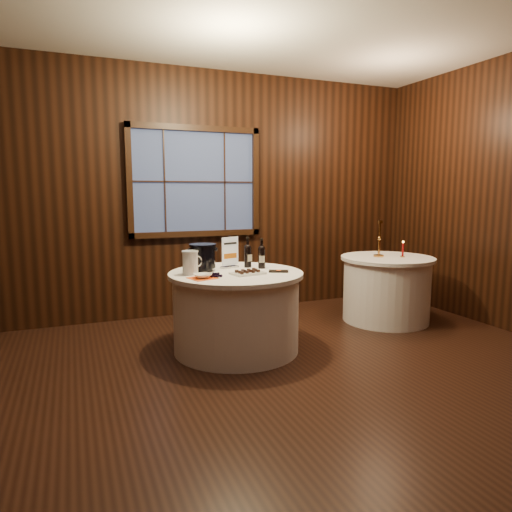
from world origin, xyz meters
name	(u,v)px	position (x,y,z in m)	size (l,w,h in m)	color
ground	(280,391)	(0.00, 0.00, 0.00)	(6.00, 6.00, 0.00)	black
back_wall	(195,190)	(0.00, 2.48, 1.54)	(6.00, 0.10, 3.00)	black
main_table	(236,311)	(0.00, 1.00, 0.39)	(1.28, 1.28, 0.77)	white
side_table	(386,289)	(2.00, 1.30, 0.39)	(1.08, 1.08, 0.77)	white
sign_stand	(230,257)	(0.03, 1.26, 0.88)	(0.19, 0.14, 0.32)	#B0B0B7
port_bottle_left	(248,254)	(0.21, 1.22, 0.90)	(0.07, 0.08, 0.31)	black
port_bottle_right	(262,255)	(0.31, 1.11, 0.90)	(0.07, 0.08, 0.30)	black
ice_bucket	(203,257)	(-0.27, 1.17, 0.91)	(0.26, 0.26, 0.26)	black
chocolate_plate	(248,272)	(0.06, 0.85, 0.79)	(0.33, 0.25, 0.04)	white
chocolate_box	(279,271)	(0.38, 0.85, 0.78)	(0.18, 0.09, 0.02)	black
grape_bunch	(216,275)	(-0.26, 0.82, 0.79)	(0.18, 0.10, 0.04)	black
glass_pitcher	(191,262)	(-0.43, 1.04, 0.88)	(0.20, 0.16, 0.22)	silver
orange_napkin	(202,278)	(-0.38, 0.81, 0.77)	(0.22, 0.22, 0.00)	#F35314
cracker_bowl	(202,276)	(-0.38, 0.81, 0.79)	(0.15, 0.15, 0.04)	white
brass_candlestick	(379,244)	(1.91, 1.34, 0.92)	(0.12, 0.12, 0.43)	#BD813B
red_candle	(403,251)	(2.14, 1.21, 0.85)	(0.05, 0.05, 0.19)	#BD813B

